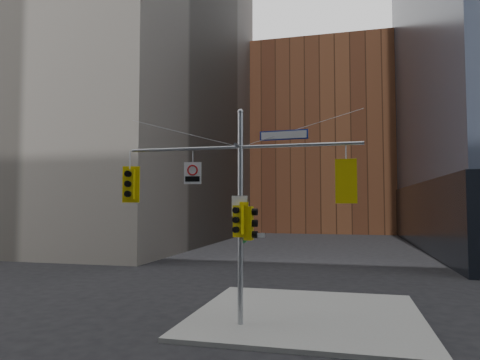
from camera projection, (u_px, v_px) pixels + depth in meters
The scene contains 13 objects.
ground at pixel (223, 349), 12.07m from camera, with size 160.00×160.00×0.00m, color black.
sidewalk_corner at pixel (307, 315), 15.47m from camera, with size 8.00×8.00×0.15m, color gray.
brick_midrise at pixel (324, 143), 69.06m from camera, with size 26.00×20.00×28.00m, color brown.
signal_assembly at pixel (240, 194), 14.26m from camera, with size 8.00×0.80×7.30m.
traffic_light_west_arm at pixel (130, 184), 15.28m from camera, with size 0.62×0.56×1.32m.
traffic_light_east_arm at pixel (346, 181), 13.45m from camera, with size 0.66×0.52×1.39m.
traffic_light_pole_side at pixel (250, 223), 14.13m from camera, with size 0.43×0.36×1.11m.
traffic_light_pole_front at pixel (238, 220), 13.95m from camera, with size 0.55×0.50×1.17m.
street_sign_blade at pixel (284, 135), 14.02m from camera, with size 1.61×0.17×0.31m.
regulatory_sign_arm at pixel (193, 172), 14.69m from camera, with size 0.60×0.12×0.75m.
regulatory_sign_pole at pixel (240, 207), 14.12m from camera, with size 0.52×0.09×0.69m.
street_blade_ew at pixel (254, 235), 14.08m from camera, with size 0.74×0.11×0.15m.
street_blade_ns at pixel (244, 241), 14.61m from camera, with size 0.05×0.76×0.15m.
Camera 1 is at (3.44, -11.85, 4.08)m, focal length 32.00 mm.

